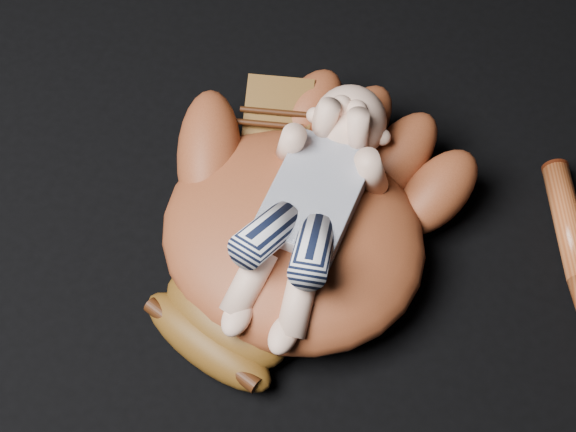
{
  "coord_description": "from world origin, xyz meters",
  "views": [
    {
      "loc": [
        -0.01,
        -0.55,
        1.01
      ],
      "look_at": [
        -0.19,
        -0.0,
        0.08
      ],
      "focal_mm": 55.0,
      "sensor_mm": 36.0,
      "label": 1
    }
  ],
  "objects": [
    {
      "name": "newborn_baby",
      "position": [
        -0.17,
        -0.02,
        0.13
      ],
      "size": [
        0.19,
        0.37,
        0.14
      ],
      "primitive_type": null,
      "rotation": [
        0.0,
        0.0,
        -0.06
      ],
      "color": "#E0AC90",
      "rests_on": "baseball_glove"
    },
    {
      "name": "baseball_glove",
      "position": [
        -0.18,
        -0.02,
        0.07
      ],
      "size": [
        0.56,
        0.59,
        0.15
      ],
      "primitive_type": null,
      "rotation": [
        0.0,
        0.0,
        -0.34
      ],
      "color": "maroon",
      "rests_on": "ground"
    }
  ]
}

